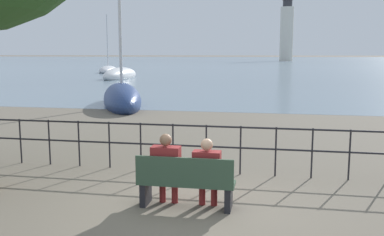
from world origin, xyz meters
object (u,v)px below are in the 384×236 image
park_bench (186,183)px  harbor_lighthouse (287,31)px  sailboat_1 (108,70)px  sailboat_0 (122,99)px  sailboat_2 (120,75)px  seated_person_right (207,170)px  seated_person_left (166,166)px

park_bench → harbor_lighthouse: bearing=87.9°
harbor_lighthouse → park_bench: bearing=-92.1°
sailboat_1 → harbor_lighthouse: (25.58, 93.80, 9.74)m
sailboat_0 → sailboat_1: 37.37m
sailboat_0 → sailboat_2: 23.48m
sailboat_1 → sailboat_2: bearing=-72.1°
park_bench → harbor_lighthouse: (5.18, 141.36, 9.61)m
park_bench → sailboat_1: sailboat_1 is taller
sailboat_2 → seated_person_right: bearing=-65.9°
seated_person_left → sailboat_2: bearing=111.4°
sailboat_1 → sailboat_0: bearing=-76.1°
seated_person_left → harbor_lighthouse: bearing=87.8°
seated_person_left → sailboat_1: size_ratio=0.16×
park_bench → seated_person_right: 0.42m
seated_person_right → harbor_lighthouse: size_ratio=0.06×
seated_person_left → park_bench: bearing=-11.8°
park_bench → seated_person_left: 0.44m
seated_person_left → sailboat_2: 37.64m
sailboat_1 → harbor_lighthouse: harbor_lighthouse is taller
park_bench → harbor_lighthouse: harbor_lighthouse is taller
seated_person_right → sailboat_2: sailboat_2 is taller
sailboat_1 → park_bench: bearing=-75.7°
seated_person_left → harbor_lighthouse: (5.52, 141.29, 9.36)m
park_bench → sailboat_0: bearing=114.2°
sailboat_0 → harbor_lighthouse: harbor_lighthouse is taller
sailboat_2 → harbor_lighthouse: harbor_lighthouse is taller
sailboat_2 → park_bench: bearing=-66.4°
seated_person_left → sailboat_2: (-13.76, 35.03, -0.33)m
park_bench → sailboat_0: size_ratio=0.21×
sailboat_0 → sailboat_1: size_ratio=0.97×
park_bench → sailboat_2: bearing=111.9°
harbor_lighthouse → seated_person_right: bearing=-92.0°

